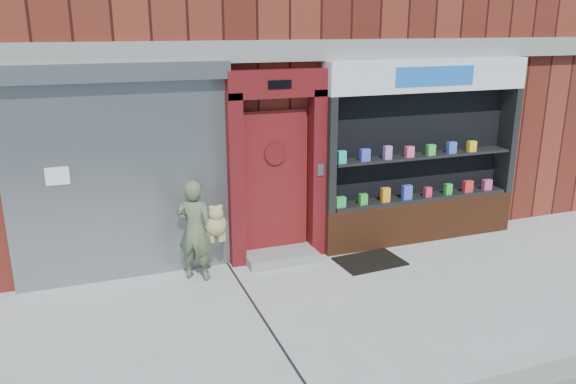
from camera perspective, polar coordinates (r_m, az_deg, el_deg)
ground at (r=7.63m, az=9.05°, el=-10.98°), size 80.00×80.00×0.00m
building at (r=12.34m, az=-4.37°, el=18.89°), size 12.00×8.16×8.00m
shutter_bay at (r=8.00m, az=-16.76°, el=2.98°), size 3.10×0.30×3.04m
red_door_bay at (r=8.41m, az=-1.14°, el=2.52°), size 1.52×0.58×2.90m
pharmacy_bay at (r=9.48m, az=13.39°, el=3.16°), size 3.50×0.41×3.00m
woman at (r=8.01m, az=-9.13°, el=-3.76°), size 0.76×0.58×1.46m
doormat at (r=8.80m, az=8.31°, el=-6.97°), size 1.03×0.76×0.02m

